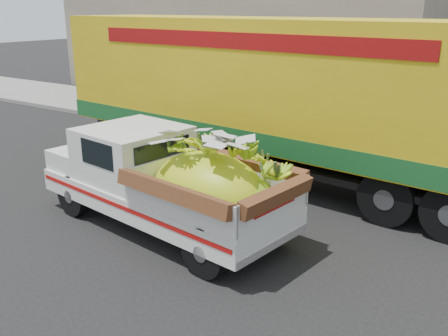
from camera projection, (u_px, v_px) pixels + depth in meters
The scene contains 6 objects.
ground at pixel (193, 235), 9.26m from camera, with size 100.00×100.00×0.00m, color black.
curb at pixel (327, 153), 14.13m from camera, with size 60.00×0.25×0.15m, color gray.
sidewalk at pixel (353, 138), 15.79m from camera, with size 60.00×4.00×0.14m, color gray.
building_left at pixel (240, 40), 23.95m from camera, with size 18.00×6.00×5.00m, color gray.
pickup_truck at pixel (177, 183), 9.07m from camera, with size 5.42×2.55×1.83m.
semi_trailer at pixel (268, 91), 11.89m from camera, with size 12.04×3.48×3.80m.
Camera 1 is at (5.21, -6.64, 4.05)m, focal length 40.00 mm.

